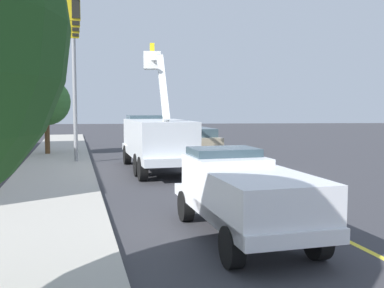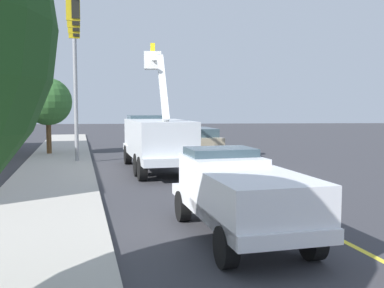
{
  "view_description": "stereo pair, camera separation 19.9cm",
  "coord_description": "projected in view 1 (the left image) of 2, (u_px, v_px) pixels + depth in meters",
  "views": [
    {
      "loc": [
        -20.34,
        2.5,
        3.19
      ],
      "look_at": [
        0.34,
        0.91,
        1.4
      ],
      "focal_mm": 41.22,
      "sensor_mm": 36.0,
      "label": 1
    },
    {
      "loc": [
        -20.36,
        2.3,
        3.19
      ],
      "look_at": [
        0.34,
        0.91,
        1.4
      ],
      "focal_mm": 41.22,
      "sensor_mm": 36.0,
      "label": 2
    }
  ],
  "objects": [
    {
      "name": "passing_minivan",
      "position": [
        199.0,
        138.0,
        30.3
      ],
      "size": [
        5.07,
        2.75,
        1.69
      ],
      "color": "tan",
      "rests_on": "ground"
    },
    {
      "name": "utility_bucket_truck",
      "position": [
        156.0,
        138.0,
        21.82
      ],
      "size": [
        8.52,
        3.97,
        6.5
      ],
      "color": "silver",
      "rests_on": "ground"
    },
    {
      "name": "ground",
      "position": [
        212.0,
        174.0,
        20.67
      ],
      "size": [
        120.0,
        120.0,
        0.0
      ],
      "primitive_type": "plane",
      "color": "#38383D"
    },
    {
      "name": "traffic_cone_mid_rear",
      "position": [
        171.0,
        153.0,
        26.35
      ],
      "size": [
        0.4,
        0.4,
        0.77
      ],
      "color": "black",
      "rests_on": "ground"
    },
    {
      "name": "traffic_signal_mast",
      "position": [
        74.0,
        46.0,
        21.84
      ],
      "size": [
        7.25,
        1.58,
        8.68
      ],
      "color": "gray",
      "rests_on": "ground"
    },
    {
      "name": "service_pickup_truck",
      "position": [
        243.0,
        192.0,
        10.59
      ],
      "size": [
        5.89,
        3.09,
        2.06
      ],
      "color": "white",
      "rests_on": "ground"
    },
    {
      "name": "sidewalk_far_side",
      "position": [
        53.0,
        179.0,
        18.83
      ],
      "size": [
        59.64,
        14.58,
        0.12
      ],
      "primitive_type": "cube",
      "rotation": [
        0.0,
        0.0,
        0.19
      ],
      "color": "#B2ADA3",
      "rests_on": "ground"
    },
    {
      "name": "street_tree_right",
      "position": [
        46.0,
        102.0,
        28.26
      ],
      "size": [
        3.05,
        3.05,
        5.01
      ],
      "color": "brown",
      "rests_on": "ground"
    },
    {
      "name": "traffic_cone_mid_front",
      "position": [
        230.0,
        176.0,
        17.33
      ],
      "size": [
        0.4,
        0.4,
        0.88
      ],
      "color": "black",
      "rests_on": "ground"
    },
    {
      "name": "lane_centre_stripe",
      "position": [
        212.0,
        174.0,
        20.67
      ],
      "size": [
        49.18,
        9.36,
        0.01
      ],
      "primitive_type": "cube",
      "rotation": [
        0.0,
        0.0,
        0.19
      ],
      "color": "yellow",
      "rests_on": "ground"
    }
  ]
}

